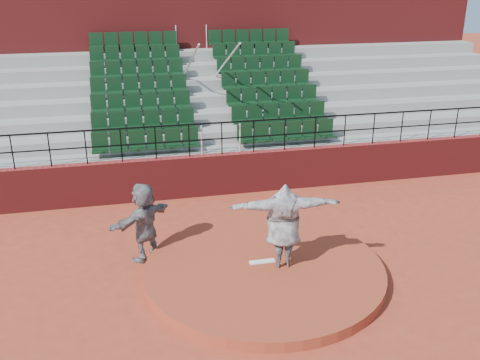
# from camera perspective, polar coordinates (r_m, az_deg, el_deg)

# --- Properties ---
(ground) EXTENTS (90.00, 90.00, 0.00)m
(ground) POSITION_cam_1_polar(r_m,az_deg,el_deg) (12.55, 2.56, -10.06)
(ground) COLOR #9A3822
(ground) RESTS_ON ground
(pitchers_mound) EXTENTS (5.50, 5.50, 0.25)m
(pitchers_mound) POSITION_cam_1_polar(r_m,az_deg,el_deg) (12.49, 2.57, -9.57)
(pitchers_mound) COLOR #963721
(pitchers_mound) RESTS_ON ground
(pitching_rubber) EXTENTS (0.60, 0.15, 0.03)m
(pitching_rubber) POSITION_cam_1_polar(r_m,az_deg,el_deg) (12.54, 2.40, -8.68)
(pitching_rubber) COLOR white
(pitching_rubber) RESTS_ON pitchers_mound
(boundary_wall) EXTENTS (24.00, 0.30, 1.30)m
(boundary_wall) POSITION_cam_1_polar(r_m,az_deg,el_deg) (16.66, -1.90, 0.65)
(boundary_wall) COLOR maroon
(boundary_wall) RESTS_ON ground
(wall_railing) EXTENTS (24.04, 0.05, 1.03)m
(wall_railing) POSITION_cam_1_polar(r_m,az_deg,el_deg) (16.22, -1.96, 5.21)
(wall_railing) COLOR black
(wall_railing) RESTS_ON boundary_wall
(seating_deck) EXTENTS (24.00, 5.97, 4.63)m
(seating_deck) POSITION_cam_1_polar(r_m,az_deg,el_deg) (19.84, -3.95, 6.43)
(seating_deck) COLOR gray
(seating_deck) RESTS_ON ground
(press_box_facade) EXTENTS (24.00, 3.00, 7.10)m
(press_box_facade) POSITION_cam_1_polar(r_m,az_deg,el_deg) (23.29, -5.67, 13.89)
(press_box_facade) COLOR maroon
(press_box_facade) RESTS_ON ground
(pitcher) EXTENTS (2.52, 0.93, 2.00)m
(pitcher) POSITION_cam_1_polar(r_m,az_deg,el_deg) (12.00, 4.66, -4.86)
(pitcher) COLOR black
(pitcher) RESTS_ON pitchers_mound
(fielder) EXTENTS (1.76, 1.58, 1.94)m
(fielder) POSITION_cam_1_polar(r_m,az_deg,el_deg) (12.99, -10.16, -4.37)
(fielder) COLOR black
(fielder) RESTS_ON ground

